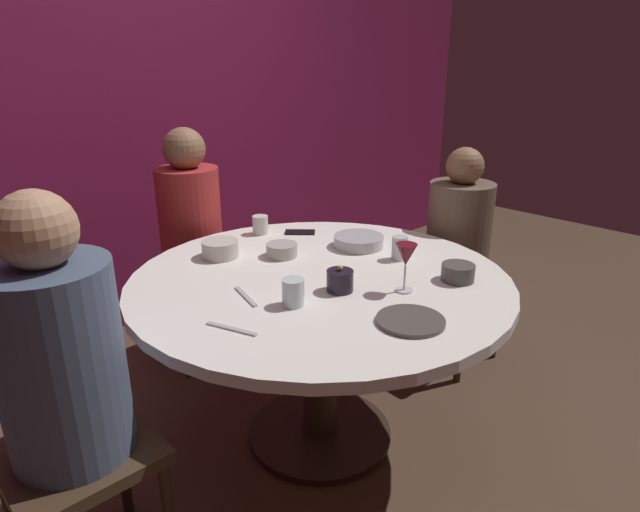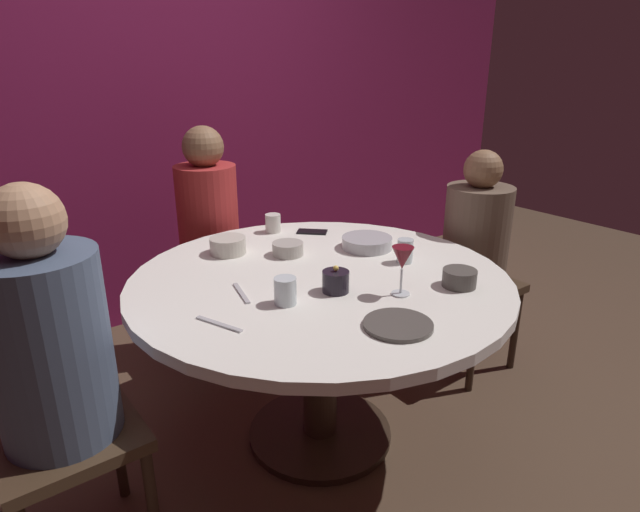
% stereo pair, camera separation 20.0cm
% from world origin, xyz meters
% --- Properties ---
extents(ground_plane, '(8.00, 8.00, 0.00)m').
position_xyz_m(ground_plane, '(0.00, 0.00, 0.00)').
color(ground_plane, '#4C3828').
extents(back_wall, '(6.00, 0.10, 2.60)m').
position_xyz_m(back_wall, '(0.00, 1.58, 1.30)').
color(back_wall, maroon).
rests_on(back_wall, ground).
extents(dining_table, '(1.44, 1.44, 0.73)m').
position_xyz_m(dining_table, '(0.00, 0.00, 0.60)').
color(dining_table, white).
rests_on(dining_table, ground).
extents(seated_diner_left, '(0.40, 0.40, 1.22)m').
position_xyz_m(seated_diner_left, '(-0.94, 0.00, 0.75)').
color(seated_diner_left, '#3F2D1E').
rests_on(seated_diner_left, ground).
extents(seated_diner_back, '(0.40, 0.40, 1.21)m').
position_xyz_m(seated_diner_back, '(0.00, 0.95, 0.74)').
color(seated_diner_back, '#3F2D1E').
rests_on(seated_diner_back, ground).
extents(seated_diner_right, '(0.40, 0.40, 1.12)m').
position_xyz_m(seated_diner_right, '(0.94, 0.00, 0.70)').
color(seated_diner_right, '#3F2D1E').
rests_on(seated_diner_right, ground).
extents(candle_holder, '(0.10, 0.10, 0.10)m').
position_xyz_m(candle_holder, '(-0.04, -0.15, 0.77)').
color(candle_holder, black).
rests_on(candle_holder, dining_table).
extents(wine_glass, '(0.08, 0.08, 0.18)m').
position_xyz_m(wine_glass, '(0.12, -0.31, 0.86)').
color(wine_glass, silver).
rests_on(wine_glass, dining_table).
extents(dinner_plate, '(0.22, 0.22, 0.01)m').
position_xyz_m(dinner_plate, '(-0.06, -0.47, 0.74)').
color(dinner_plate, '#4C4742').
rests_on(dinner_plate, dining_table).
extents(cell_phone, '(0.15, 0.15, 0.01)m').
position_xyz_m(cell_phone, '(0.30, 0.45, 0.74)').
color(cell_phone, black).
rests_on(cell_phone, dining_table).
extents(bowl_serving_large, '(0.22, 0.22, 0.05)m').
position_xyz_m(bowl_serving_large, '(0.35, 0.13, 0.76)').
color(bowl_serving_large, '#B7B7BC').
rests_on(bowl_serving_large, dining_table).
extents(bowl_salad_center, '(0.12, 0.12, 0.06)m').
position_xyz_m(bowl_salad_center, '(0.34, -0.38, 0.77)').
color(bowl_salad_center, '#4C4742').
rests_on(bowl_salad_center, dining_table).
extents(bowl_small_white, '(0.15, 0.15, 0.07)m').
position_xyz_m(bowl_small_white, '(-0.16, 0.43, 0.77)').
color(bowl_small_white, beige).
rests_on(bowl_small_white, dining_table).
extents(bowl_sauce_side, '(0.13, 0.13, 0.05)m').
position_xyz_m(bowl_sauce_side, '(0.03, 0.27, 0.76)').
color(bowl_sauce_side, '#B2ADA3').
rests_on(bowl_sauce_side, dining_table).
extents(cup_near_candle, '(0.08, 0.08, 0.09)m').
position_xyz_m(cup_near_candle, '(-0.24, -0.13, 0.78)').
color(cup_near_candle, silver).
rests_on(cup_near_candle, dining_table).
extents(cup_by_left_diner, '(0.06, 0.06, 0.10)m').
position_xyz_m(cup_by_left_diner, '(0.36, -0.09, 0.78)').
color(cup_by_left_diner, silver).
rests_on(cup_by_left_diner, dining_table).
extents(cup_by_right_diner, '(0.07, 0.07, 0.09)m').
position_xyz_m(cup_by_right_diner, '(0.15, 0.57, 0.78)').
color(cup_by_right_diner, silver).
rests_on(cup_by_right_diner, dining_table).
extents(fork_near_plate, '(0.08, 0.17, 0.01)m').
position_xyz_m(fork_near_plate, '(-0.49, -0.13, 0.74)').
color(fork_near_plate, '#B7B7BC').
rests_on(fork_near_plate, dining_table).
extents(knife_near_plate, '(0.06, 0.18, 0.01)m').
position_xyz_m(knife_near_plate, '(-0.32, 0.03, 0.74)').
color(knife_near_plate, '#B7B7BC').
rests_on(knife_near_plate, dining_table).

